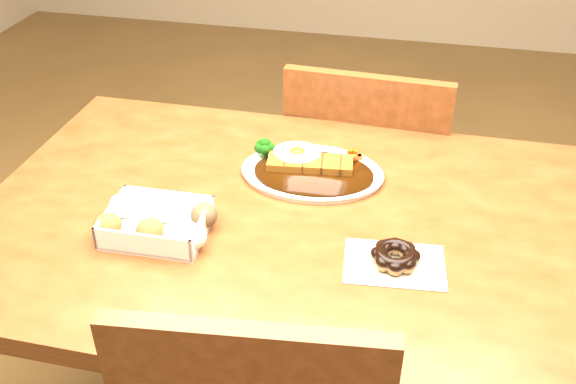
% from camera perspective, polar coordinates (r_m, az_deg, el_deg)
% --- Properties ---
extents(table, '(1.20, 0.80, 0.75)m').
position_cam_1_polar(table, '(1.28, 0.08, -5.65)').
color(table, '#502A10').
rests_on(table, ground).
extents(chair_far, '(0.44, 0.44, 0.87)m').
position_cam_1_polar(chair_far, '(1.80, 6.98, 0.30)').
color(chair_far, '#502A10').
rests_on(chair_far, ground).
extents(katsu_curry_plate, '(0.30, 0.22, 0.06)m').
position_cam_1_polar(katsu_curry_plate, '(1.33, 1.96, 2.09)').
color(katsu_curry_plate, white).
rests_on(katsu_curry_plate, table).
extents(donut_box, '(0.21, 0.14, 0.05)m').
position_cam_1_polar(donut_box, '(1.19, -11.60, -2.60)').
color(donut_box, white).
rests_on(donut_box, table).
extents(pon_de_ring, '(0.18, 0.14, 0.03)m').
position_cam_1_polar(pon_de_ring, '(1.11, 9.51, -5.70)').
color(pon_de_ring, silver).
rests_on(pon_de_ring, table).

